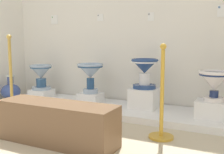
# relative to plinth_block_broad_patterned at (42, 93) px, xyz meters

# --- Properties ---
(ground_plane) EXTENTS (6.13, 5.67, 0.02)m
(ground_plane) POSITION_rel_plinth_block_broad_patterned_xyz_m (1.36, -1.66, -0.15)
(ground_plane) COLOR beige
(wall_back) EXTENTS (4.33, 0.06, 3.08)m
(wall_back) POSITION_rel_plinth_block_broad_patterned_xyz_m (1.36, 0.40, 1.40)
(wall_back) COLOR white
(wall_back) RESTS_ON ground_plane
(display_platform) EXTENTS (3.57, 0.83, 0.08)m
(display_platform) POSITION_rel_plinth_block_broad_patterned_xyz_m (1.36, -0.06, -0.10)
(display_platform) COLOR white
(display_platform) RESTS_ON ground_plane
(plinth_block_broad_patterned) EXTENTS (0.33, 0.31, 0.12)m
(plinth_block_broad_patterned) POSITION_rel_plinth_block_broad_patterned_xyz_m (0.00, 0.00, 0.00)
(plinth_block_broad_patterned) COLOR white
(plinth_block_broad_patterned) RESTS_ON display_platform
(antique_toilet_broad_patterned) EXTENTS (0.36, 0.36, 0.41)m
(antique_toilet_broad_patterned) POSITION_rel_plinth_block_broad_patterned_xyz_m (0.00, 0.00, 0.33)
(antique_toilet_broad_patterned) COLOR #A0B5CE
(antique_toilet_broad_patterned) RESTS_ON plinth_block_broad_patterned
(plinth_block_tall_cobalt) EXTENTS (0.33, 0.28, 0.14)m
(plinth_block_tall_cobalt) POSITION_rel_plinth_block_broad_patterned_xyz_m (0.93, 0.02, 0.01)
(plinth_block_tall_cobalt) COLOR white
(plinth_block_tall_cobalt) RESTS_ON display_platform
(antique_toilet_tall_cobalt) EXTENTS (0.39, 0.39, 0.45)m
(antique_toilet_tall_cobalt) POSITION_rel_plinth_block_broad_patterned_xyz_m (0.93, 0.02, 0.40)
(antique_toilet_tall_cobalt) COLOR #A0B7D3
(antique_toilet_tall_cobalt) RESTS_ON plinth_block_tall_cobalt
(plinth_block_rightmost) EXTENTS (0.35, 0.35, 0.27)m
(plinth_block_rightmost) POSITION_rel_plinth_block_broad_patterned_xyz_m (1.78, 0.02, 0.07)
(plinth_block_rightmost) COLOR white
(plinth_block_rightmost) RESTS_ON display_platform
(antique_toilet_rightmost) EXTENTS (0.36, 0.36, 0.40)m
(antique_toilet_rightmost) POSITION_rel_plinth_block_broad_patterned_xyz_m (1.78, 0.02, 0.48)
(antique_toilet_rightmost) COLOR navy
(antique_toilet_rightmost) RESTS_ON plinth_block_rightmost
(plinth_block_squat_floral) EXTENTS (0.40, 0.30, 0.21)m
(plinth_block_squat_floral) POSITION_rel_plinth_block_broad_patterned_xyz_m (2.68, -0.10, 0.04)
(plinth_block_squat_floral) COLOR white
(plinth_block_squat_floral) RESTS_ON display_platform
(antique_toilet_squat_floral) EXTENTS (0.37, 0.37, 0.36)m
(antique_toilet_squat_floral) POSITION_rel_plinth_block_broad_patterned_xyz_m (2.68, -0.10, 0.39)
(antique_toilet_squat_floral) COLOR white
(antique_toilet_squat_floral) RESTS_ON plinth_block_squat_floral
(info_placard_first) EXTENTS (0.14, 0.01, 0.15)m
(info_placard_first) POSITION_rel_plinth_block_broad_patterned_xyz_m (0.02, 0.37, 1.23)
(info_placard_first) COLOR white
(info_placard_second) EXTENTS (0.10, 0.01, 0.11)m
(info_placard_second) POSITION_rel_plinth_block_broad_patterned_xyz_m (0.92, 0.37, 1.23)
(info_placard_second) COLOR white
(info_placard_third) EXTENTS (0.09, 0.01, 0.12)m
(info_placard_third) POSITION_rel_plinth_block_broad_patterned_xyz_m (1.75, 0.37, 1.20)
(info_placard_third) COLOR white
(info_placard_fourth) EXTENTS (0.12, 0.01, 0.15)m
(info_placard_fourth) POSITION_rel_plinth_block_broad_patterned_xyz_m (2.70, 0.37, 1.24)
(info_placard_fourth) COLOR white
(decorative_vase_corner) EXTENTS (0.31, 0.31, 0.44)m
(decorative_vase_corner) POSITION_rel_plinth_block_broad_patterned_xyz_m (-0.50, -0.18, 0.03)
(decorative_vase_corner) COLOR white
(decorative_vase_corner) RESTS_ON ground_plane
(stanchion_post_near_left) EXTENTS (0.28, 0.28, 1.08)m
(stanchion_post_near_left) POSITION_rel_plinth_block_broad_patterned_xyz_m (0.21, -0.83, 0.16)
(stanchion_post_near_left) COLOR gold
(stanchion_post_near_left) RESTS_ON ground_plane
(stanchion_post_near_right) EXTENTS (0.26, 0.26, 0.97)m
(stanchion_post_near_right) POSITION_rel_plinth_block_broad_patterned_xyz_m (2.25, -0.80, 0.14)
(stanchion_post_near_right) COLOR gold
(stanchion_post_near_right) RESTS_ON ground_plane
(museum_bench) EXTENTS (1.23, 0.36, 0.40)m
(museum_bench) POSITION_rel_plinth_block_broad_patterned_xyz_m (1.37, -1.37, 0.06)
(museum_bench) COLOR brown
(museum_bench) RESTS_ON ground_plane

